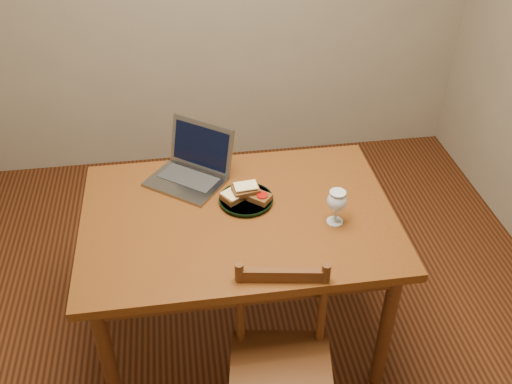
{
  "coord_description": "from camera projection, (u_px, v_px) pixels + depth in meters",
  "views": [
    {
      "loc": [
        -0.27,
        -1.83,
        2.25
      ],
      "look_at": [
        0.01,
        0.07,
        0.8
      ],
      "focal_mm": 40.0,
      "sensor_mm": 36.0,
      "label": 1
    }
  ],
  "objects": [
    {
      "name": "sandwich_tomato",
      "position": [
        257.0,
        195.0,
        2.42
      ],
      "size": [
        0.14,
        0.13,
        0.04
      ],
      "primitive_type": null,
      "rotation": [
        0.0,
        0.0,
        -0.7
      ],
      "color": "#381E0C",
      "rests_on": "plate"
    },
    {
      "name": "laptop",
      "position": [
        193.0,
        165.0,
        2.56
      ],
      "size": [
        0.43,
        0.43,
        0.23
      ],
      "rotation": [
        0.0,
        0.0,
        -0.65
      ],
      "color": "slate",
      "rests_on": "table"
    },
    {
      "name": "chair",
      "position": [
        281.0,
        359.0,
        2.15
      ],
      "size": [
        0.44,
        0.42,
        0.41
      ],
      "rotation": [
        0.0,
        0.0,
        -0.16
      ],
      "color": "#43230E",
      "rests_on": "floor"
    },
    {
      "name": "sandwich_top",
      "position": [
        246.0,
        189.0,
        2.41
      ],
      "size": [
        0.12,
        0.09,
        0.03
      ],
      "primitive_type": null,
      "rotation": [
        0.0,
        0.0,
        0.19
      ],
      "color": "#381E0C",
      "rests_on": "plate"
    },
    {
      "name": "table",
      "position": [
        239.0,
        230.0,
        2.43
      ],
      "size": [
        1.3,
        0.9,
        0.74
      ],
      "color": "#48260C",
      "rests_on": "floor"
    },
    {
      "name": "milk_glass",
      "position": [
        336.0,
        207.0,
        2.29
      ],
      "size": [
        0.08,
        0.08,
        0.16
      ],
      "primitive_type": null,
      "color": "white",
      "rests_on": "table"
    },
    {
      "name": "plate",
      "position": [
        246.0,
        200.0,
        2.44
      ],
      "size": [
        0.23,
        0.23,
        0.02
      ],
      "primitive_type": "cylinder",
      "color": "black",
      "rests_on": "table"
    },
    {
      "name": "sandwich_cheese",
      "position": [
        237.0,
        194.0,
        2.42
      ],
      "size": [
        0.15,
        0.13,
        0.04
      ],
      "primitive_type": null,
      "rotation": [
        0.0,
        0.0,
        0.58
      ],
      "color": "#381E0C",
      "rests_on": "plate"
    },
    {
      "name": "floor",
      "position": [
        256.0,
        329.0,
        2.84
      ],
      "size": [
        3.2,
        3.2,
        0.02
      ],
      "primitive_type": "cube",
      "color": "black",
      "rests_on": "ground"
    }
  ]
}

